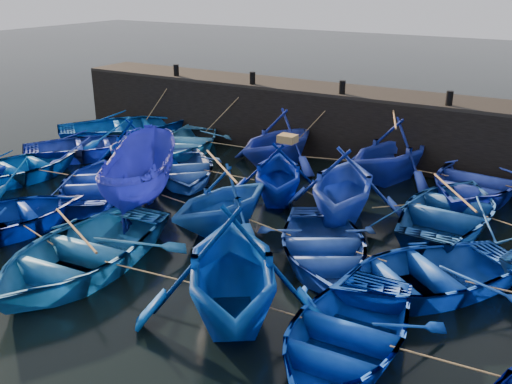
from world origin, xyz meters
The scene contains 31 objects.
ground centered at (0.00, 0.00, 0.00)m, with size 120.00×120.00×0.00m, color black.
quay_wall centered at (0.00, 10.50, 1.25)m, with size 26.00×2.50×2.50m, color black.
quay_top centered at (0.00, 10.50, 2.56)m, with size 26.00×2.50×0.12m, color black.
bollard_0 centered at (-8.00, 9.60, 2.87)m, with size 0.24×0.24×0.50m, color black.
bollard_1 centered at (-4.00, 9.60, 2.87)m, with size 0.24×0.24×0.50m, color black.
bollard_2 centered at (0.00, 9.60, 2.87)m, with size 0.24×0.24×0.50m, color black.
bollard_3 centered at (4.00, 9.60, 2.87)m, with size 0.24×0.24×0.50m, color black.
boat_0 centered at (-9.18, 7.41, 0.60)m, with size 4.12×5.76×1.20m, color #044197.
boat_1 centered at (-5.78, 7.39, 0.47)m, with size 3.25×4.54×0.94m, color #357BCD.
boat_2 centered at (-1.61, 7.55, 1.11)m, with size 3.62×4.20×2.21m, color navy.
boat_3 centered at (2.55, 8.21, 1.13)m, with size 3.70×4.29×2.26m, color #1A2D98.
boat_4 centered at (5.49, 8.16, 0.59)m, with size 4.03×5.64×1.17m, color #1C2F99.
boat_6 centered at (-8.72, 4.65, 0.50)m, with size 3.44×4.81×1.00m, color #1A2F9D.
boat_7 centered at (-6.22, 4.67, 0.97)m, with size 3.19×3.70×1.95m, color #0027A1.
boat_8 centered at (-3.73, 4.44, 0.46)m, with size 3.14×4.39×0.91m, color #2A519F.
boat_9 centered at (0.08, 4.47, 1.00)m, with size 3.29×3.82×2.01m, color #00188C.
boat_10 centered at (2.45, 4.16, 1.16)m, with size 3.80×4.41×2.32m, color #1E3BB5.
boat_11 centered at (5.37, 5.21, 0.54)m, with size 3.72×5.20×1.08m, color navy.
boat_13 centered at (-8.80, 1.49, 0.49)m, with size 3.37×4.71×0.98m, color #003C87.
boat_14 centered at (-5.29, 1.70, 0.46)m, with size 3.21×4.48×0.93m, color #1938B2.
boat_15 centered at (-3.44, 1.82, 1.02)m, with size 1.98×5.26×2.04m, color #1F2697.
boat_16 centered at (-0.17, 1.60, 0.97)m, with size 3.18×3.69×1.94m, color #12459A.
boat_17 centered at (3.10, 1.28, 0.48)m, with size 3.32×4.64×0.96m, color #204297.
boat_18 centered at (5.71, 1.18, 0.51)m, with size 3.49×4.88×1.01m, color #0C3BAE.
boat_21 centered at (-5.38, -1.82, 0.51)m, with size 3.48×4.87×1.01m, color #00228B.
boat_22 centered at (-1.80, -2.25, 0.57)m, with size 3.96×5.54×1.15m, color #1C5F9A.
boat_23 centered at (2.50, -1.98, 1.24)m, with size 4.07×4.72×2.48m, color #003591.
boat_24 centered at (5.04, -1.96, 0.48)m, with size 3.32×4.64×0.96m, color #0534C0.
wooden_crate centered at (0.38, 4.47, 2.13)m, with size 0.55×0.44×0.24m, color olive.
mooring_ropes centered at (0.44, 5.03, 0.88)m, with size 18.18×11.79×2.10m.
loose_oars centered at (1.49, 3.19, 1.64)m, with size 9.43×12.53×1.24m.
Camera 1 is at (8.31, -10.68, 6.90)m, focal length 40.00 mm.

